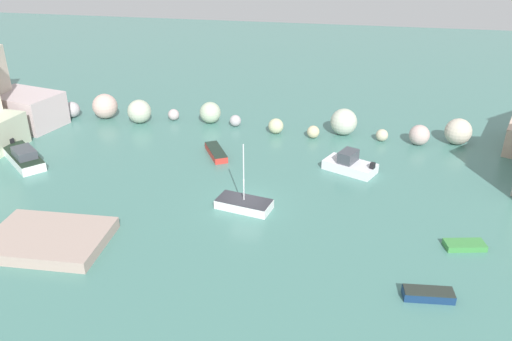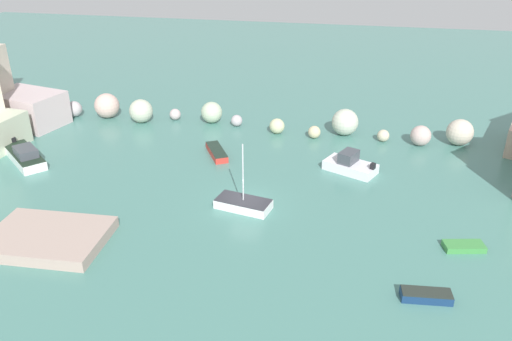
# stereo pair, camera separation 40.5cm
# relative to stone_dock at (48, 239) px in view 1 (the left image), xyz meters

# --- Properties ---
(cove_water) EXTENTS (160.00, 160.00, 0.00)m
(cove_water) POSITION_rel_stone_dock_xyz_m (11.86, 8.12, -0.40)
(cove_water) COLOR #487F75
(cove_water) RESTS_ON ground
(rock_breakwater) EXTENTS (43.22, 3.95, 2.73)m
(rock_breakwater) POSITION_rel_stone_dock_xyz_m (8.90, 23.84, 0.79)
(rock_breakwater) COLOR #B7ACAF
(rock_breakwater) RESTS_ON ground
(stone_dock) EXTENTS (8.11, 6.01, 0.81)m
(stone_dock) POSITION_rel_stone_dock_xyz_m (0.00, 0.00, 0.00)
(stone_dock) COLOR tan
(stone_dock) RESTS_ON ground
(moored_boat_0) EXTENTS (2.97, 1.32, 0.57)m
(moored_boat_0) POSITION_rel_stone_dock_xyz_m (24.64, -0.59, -0.12)
(moored_boat_0) COLOR navy
(moored_boat_0) RESTS_ON cove_water
(moored_boat_1) EXTENTS (3.10, 4.19, 0.62)m
(moored_boat_1) POSITION_rel_stone_dock_xyz_m (7.11, 16.49, -0.09)
(moored_boat_1) COLOR red
(moored_boat_1) RESTS_ON cove_water
(moored_boat_3) EXTENTS (4.95, 3.85, 1.82)m
(moored_boat_3) POSITION_rel_stone_dock_xyz_m (19.48, 15.65, 0.21)
(moored_boat_3) COLOR white
(moored_boat_3) RESTS_ON cove_water
(moored_boat_4) EXTENTS (4.46, 2.68, 5.31)m
(moored_boat_4) POSITION_rel_stone_dock_xyz_m (11.88, 7.37, -0.02)
(moored_boat_4) COLOR white
(moored_boat_4) RESTS_ON cove_water
(moored_boat_5) EXTENTS (6.37, 5.75, 1.60)m
(moored_boat_5) POSITION_rel_stone_dock_xyz_m (-9.56, 11.40, 0.20)
(moored_boat_5) COLOR white
(moored_boat_5) RESTS_ON cove_water
(moored_boat_6) EXTENTS (2.84, 1.75, 0.41)m
(moored_boat_6) POSITION_rel_stone_dock_xyz_m (27.52, 5.23, -0.20)
(moored_boat_6) COLOR #3E8C42
(moored_boat_6) RESTS_ON cove_water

